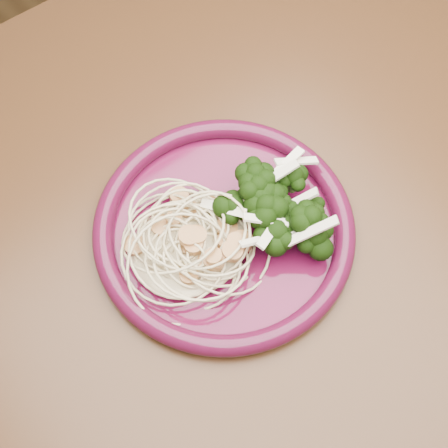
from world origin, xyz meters
The scene contains 6 objects.
dining_table centered at (0.00, 0.00, 0.65)m, with size 1.20×0.80×0.75m.
dinner_plate centered at (0.04, 0.00, 0.76)m, with size 0.30×0.30×0.02m.
spaghetti_pile centered at (0.00, 0.00, 0.77)m, with size 0.12×0.11×0.03m, color beige.
scallop_cluster centered at (0.00, 0.00, 0.80)m, with size 0.11×0.11×0.04m, color #CA8C4A, non-canonical shape.
broccoli_pile centered at (0.09, -0.01, 0.78)m, with size 0.08×0.13×0.05m, color black.
onion_garnish centered at (0.09, -0.01, 0.81)m, with size 0.06×0.09×0.05m, color white, non-canonical shape.
Camera 1 is at (-0.14, -0.23, 1.33)m, focal length 50.00 mm.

